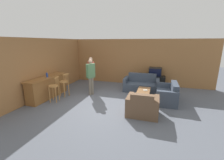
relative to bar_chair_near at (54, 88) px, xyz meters
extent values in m
plane|color=#565B66|center=(2.29, 0.21, -0.59)|extent=(24.00, 24.00, 0.00)
cube|color=#9E6B3D|center=(2.29, 3.76, 0.71)|extent=(9.40, 0.08, 2.60)
cube|color=#9E6B3D|center=(-0.93, 1.48, 0.71)|extent=(0.08, 8.55, 2.60)
cube|color=brown|center=(-0.60, 0.33, -0.14)|extent=(0.47, 2.10, 0.90)
cube|color=brown|center=(-0.60, 0.33, 0.33)|extent=(0.55, 2.16, 0.05)
cylinder|color=#B77F42|center=(-0.01, 0.00, 0.09)|extent=(0.46, 0.46, 0.04)
cylinder|color=#B77F42|center=(-0.17, 0.11, -0.26)|extent=(0.04, 0.04, 0.66)
cylinder|color=#B77F42|center=(-0.12, -0.16, -0.26)|extent=(0.04, 0.04, 0.66)
cylinder|color=#B77F42|center=(0.09, 0.16, -0.26)|extent=(0.04, 0.04, 0.66)
cylinder|color=#B77F42|center=(0.15, -0.11, -0.26)|extent=(0.04, 0.04, 0.66)
cylinder|color=#B77F42|center=(0.13, 0.14, 0.27)|extent=(0.02, 0.02, 0.32)
cylinder|color=#B77F42|center=(0.14, 0.07, 0.27)|extent=(0.02, 0.02, 0.32)
cylinder|color=#B77F42|center=(0.16, -0.01, 0.27)|extent=(0.02, 0.02, 0.32)
cylinder|color=#B77F42|center=(0.17, -0.09, 0.27)|extent=(0.02, 0.02, 0.32)
cube|color=#B77F42|center=(0.15, 0.03, 0.45)|extent=(0.10, 0.33, 0.04)
cylinder|color=#B77F42|center=(-0.01, 0.71, 0.09)|extent=(0.47, 0.47, 0.04)
cylinder|color=#B77F42|center=(-0.12, 0.87, -0.26)|extent=(0.04, 0.04, 0.66)
cylinder|color=#B77F42|center=(-0.18, 0.60, -0.26)|extent=(0.04, 0.04, 0.66)
cylinder|color=#B77F42|center=(0.15, 0.81, -0.26)|extent=(0.04, 0.04, 0.66)
cylinder|color=#B77F42|center=(0.09, 0.54, -0.26)|extent=(0.04, 0.04, 0.66)
cylinder|color=#B77F42|center=(0.17, 0.79, 0.27)|extent=(0.02, 0.02, 0.32)
cylinder|color=#B77F42|center=(0.16, 0.71, 0.27)|extent=(0.02, 0.02, 0.32)
cylinder|color=#B77F42|center=(0.14, 0.63, 0.27)|extent=(0.02, 0.02, 0.32)
cylinder|color=#B77F42|center=(0.12, 0.56, 0.27)|extent=(0.02, 0.02, 0.32)
cube|color=#B77F42|center=(0.15, 0.67, 0.45)|extent=(0.11, 0.33, 0.04)
cube|color=#384251|center=(3.30, 2.43, -0.38)|extent=(1.40, 0.87, 0.43)
cube|color=#384251|center=(3.30, 2.75, 0.05)|extent=(1.40, 0.22, 0.43)
cube|color=#384251|center=(2.52, 2.43, -0.26)|extent=(0.16, 0.87, 0.67)
cube|color=#384251|center=(4.08, 2.43, -0.26)|extent=(0.16, 0.87, 0.67)
cube|color=brown|center=(3.62, -0.13, -0.38)|extent=(0.73, 0.82, 0.43)
cube|color=brown|center=(3.62, -0.43, 0.04)|extent=(0.73, 0.22, 0.41)
cube|color=brown|center=(4.07, -0.13, -0.26)|extent=(0.16, 0.82, 0.66)
cube|color=brown|center=(3.18, -0.13, -0.26)|extent=(0.16, 0.82, 0.66)
cube|color=#384251|center=(4.45, 1.34, -0.38)|extent=(0.80, 1.10, 0.43)
cube|color=#384251|center=(4.74, 1.34, 0.04)|extent=(0.22, 1.10, 0.40)
cube|color=#384251|center=(4.45, 1.97, -0.27)|extent=(0.80, 0.16, 0.65)
cube|color=#384251|center=(4.45, 0.71, -0.27)|extent=(0.80, 0.16, 0.65)
cube|color=brown|center=(3.52, 1.28, -0.17)|extent=(0.52, 1.06, 0.04)
cube|color=brown|center=(3.30, 0.79, -0.39)|extent=(0.06, 0.06, 0.40)
cube|color=brown|center=(3.74, 0.79, -0.39)|extent=(0.06, 0.06, 0.40)
cube|color=brown|center=(3.30, 1.77, -0.39)|extent=(0.06, 0.06, 0.40)
cube|color=brown|center=(3.74, 1.77, -0.39)|extent=(0.06, 0.06, 0.40)
cube|color=black|center=(3.91, 3.36, -0.27)|extent=(1.09, 0.48, 0.63)
cube|color=black|center=(3.91, 3.36, 0.27)|extent=(0.66, 0.51, 0.47)
cube|color=black|center=(3.91, 3.10, 0.27)|extent=(0.59, 0.01, 0.40)
cylinder|color=#234293|center=(-0.53, 0.29, 0.44)|extent=(0.08, 0.08, 0.16)
cone|color=#234293|center=(-0.53, 0.29, 0.55)|extent=(0.07, 0.07, 0.07)
cylinder|color=black|center=(-0.53, 0.29, 0.59)|extent=(0.03, 0.03, 0.02)
cube|color=#B7AD99|center=(3.59, 1.27, -0.15)|extent=(0.21, 0.21, 0.02)
cylinder|color=black|center=(0.86, 1.86, -0.18)|extent=(0.13, 0.13, 0.82)
cylinder|color=black|center=(0.75, 1.94, -0.18)|extent=(0.13, 0.13, 0.82)
cube|color=#CC4C3D|center=(0.81, 1.90, 0.56)|extent=(0.43, 0.38, 0.65)
cylinder|color=#CC4C3D|center=(0.99, 1.76, 0.59)|extent=(0.08, 0.08, 0.60)
cylinder|color=#CC4C3D|center=(0.63, 2.04, 0.59)|extent=(0.08, 0.08, 0.60)
sphere|color=tan|center=(0.81, 1.90, 1.00)|extent=(0.19, 0.19, 0.19)
cylinder|color=#756B5B|center=(1.13, 1.29, -0.18)|extent=(0.12, 0.12, 0.82)
cylinder|color=#756B5B|center=(1.07, 1.17, -0.18)|extent=(0.12, 0.12, 0.82)
cube|color=#4C754C|center=(1.10, 1.23, 0.56)|extent=(0.32, 0.41, 0.65)
cylinder|color=#4C754C|center=(1.20, 1.41, 0.58)|extent=(0.08, 0.08, 0.60)
cylinder|color=#4C754C|center=(0.99, 1.05, 0.58)|extent=(0.08, 0.08, 0.60)
sphere|color=tan|center=(1.10, 1.23, 1.00)|extent=(0.19, 0.19, 0.19)
camera|label=1|loc=(4.01, -4.93, 1.84)|focal=24.00mm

